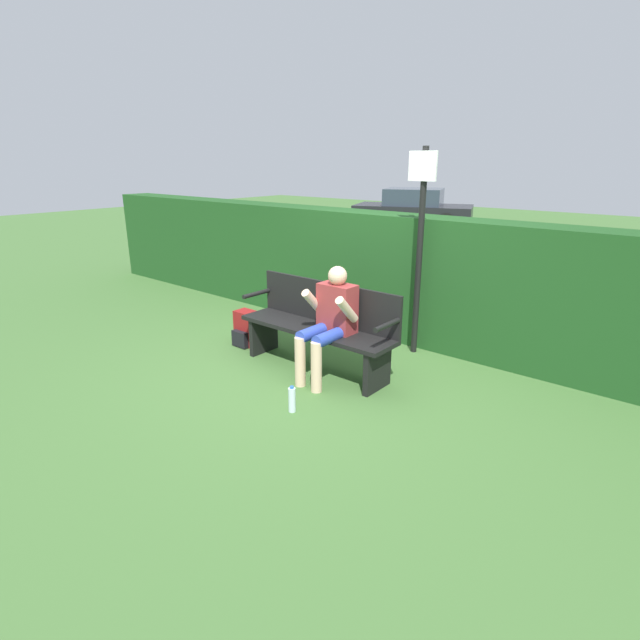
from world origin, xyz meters
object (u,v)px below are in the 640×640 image
at_px(park_bench, 319,325).
at_px(signpost, 420,240).
at_px(person_seated, 330,318).
at_px(parked_car, 413,209).
at_px(backpack, 247,329).
at_px(water_bottle, 292,400).

height_order(park_bench, signpost, signpost).
distance_m(person_seated, parked_car, 12.78).
bearing_deg(person_seated, backpack, 175.56).
bearing_deg(park_bench, signpost, 62.62).
height_order(park_bench, backpack, park_bench).
bearing_deg(backpack, parked_car, 110.31).
bearing_deg(parked_car, water_bottle, -86.04).
relative_size(park_bench, backpack, 4.32).
distance_m(person_seated, signpost, 1.44).
bearing_deg(parked_car, signpost, -81.40).
xyz_separation_m(person_seated, signpost, (0.30, 1.23, 0.68)).
distance_m(park_bench, signpost, 1.49).
distance_m(signpost, parked_car, 11.86).
xyz_separation_m(water_bottle, signpost, (0.09, 2.03, 1.22)).
xyz_separation_m(person_seated, water_bottle, (0.21, -0.80, -0.54)).
bearing_deg(person_seated, parked_car, 116.05).
bearing_deg(person_seated, water_bottle, -75.52).
bearing_deg(parked_car, park_bench, -86.12).
bearing_deg(signpost, park_bench, -117.38).
xyz_separation_m(person_seated, parked_car, (-5.61, 11.48, -0.06)).
bearing_deg(parked_car, person_seated, -85.33).
relative_size(park_bench, person_seated, 1.57).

